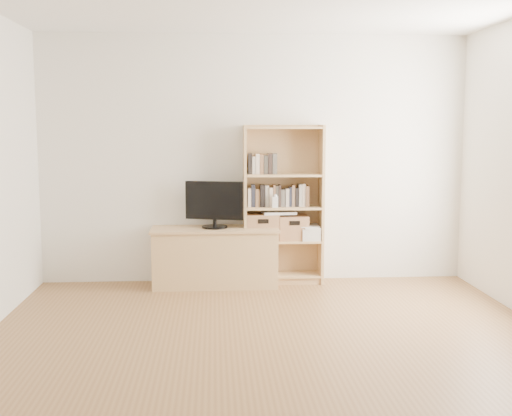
{
  "coord_description": "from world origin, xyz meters",
  "views": [
    {
      "loc": [
        -0.43,
        -4.28,
        1.65
      ],
      "look_at": [
        -0.02,
        1.9,
        0.86
      ],
      "focal_mm": 45.0,
      "sensor_mm": 36.0,
      "label": 1
    }
  ],
  "objects": [
    {
      "name": "books_row_upper",
      "position": [
        0.11,
        2.37,
        1.25
      ],
      "size": [
        0.35,
        0.13,
        0.18
      ],
      "primitive_type": "cube",
      "rotation": [
        0.0,
        0.0,
        -0.0
      ],
      "color": "#B3A599",
      "rests_on": "bookshelf"
    },
    {
      "name": "books_row_mid",
      "position": [
        0.29,
        2.37,
        0.91
      ],
      "size": [
        0.76,
        0.19,
        0.2
      ],
      "primitive_type": "cube",
      "rotation": [
        0.0,
        0.0,
        -0.06
      ],
      "color": "#B3A599",
      "rests_on": "bookshelf"
    },
    {
      "name": "television",
      "position": [
        -0.42,
        2.26,
        0.85
      ],
      "size": [
        0.6,
        0.2,
        0.48
      ],
      "primitive_type": "cube",
      "rotation": [
        0.0,
        0.0,
        -0.26
      ],
      "color": "black",
      "rests_on": "tv_stand"
    },
    {
      "name": "laptop",
      "position": [
        0.24,
        2.34,
        0.75
      ],
      "size": [
        0.36,
        0.27,
        0.03
      ],
      "primitive_type": "cube",
      "rotation": [
        0.0,
        0.0,
        0.09
      ],
      "color": "silver",
      "rests_on": "basket_left"
    },
    {
      "name": "tv_stand",
      "position": [
        -0.42,
        2.26,
        0.29
      ],
      "size": [
        1.27,
        0.48,
        0.58
      ],
      "primitive_type": "cube",
      "rotation": [
        0.0,
        0.0,
        0.01
      ],
      "color": "tan",
      "rests_on": "floor"
    },
    {
      "name": "basket_left",
      "position": [
        0.07,
        2.35,
        0.6
      ],
      "size": [
        0.34,
        0.28,
        0.28
      ],
      "primitive_type": "cube",
      "rotation": [
        0.0,
        0.0,
        0.01
      ],
      "color": "#936642",
      "rests_on": "bookshelf"
    },
    {
      "name": "magazine_stack",
      "position": [
        0.58,
        2.34,
        0.53
      ],
      "size": [
        0.19,
        0.28,
        0.13
      ],
      "primitive_type": "cube",
      "rotation": [
        0.0,
        0.0,
        -0.01
      ],
      "color": "beige",
      "rests_on": "bookshelf"
    },
    {
      "name": "baby_monitor",
      "position": [
        0.2,
        2.26,
        0.87
      ],
      "size": [
        0.06,
        0.04,
        0.11
      ],
      "primitive_type": "cube",
      "rotation": [
        0.0,
        0.0,
        -0.09
      ],
      "color": "white",
      "rests_on": "bookshelf"
    },
    {
      "name": "basket_right",
      "position": [
        0.4,
        2.35,
        0.59
      ],
      "size": [
        0.32,
        0.26,
        0.25
      ],
      "primitive_type": "cube",
      "rotation": [
        0.0,
        0.0,
        0.03
      ],
      "color": "#936642",
      "rests_on": "bookshelf"
    },
    {
      "name": "bookshelf",
      "position": [
        0.29,
        2.35,
        0.83
      ],
      "size": [
        0.84,
        0.31,
        1.66
      ],
      "primitive_type": "cube",
      "rotation": [
        0.0,
        0.0,
        -0.01
      ],
      "color": "tan",
      "rests_on": "floor"
    },
    {
      "name": "front_wall",
      "position": [
        0.0,
        -2.5,
        1.3
      ],
      "size": [
        4.5,
        0.02,
        2.6
      ],
      "primitive_type": "cube",
      "color": "white",
      "rests_on": "floor"
    },
    {
      "name": "floor",
      "position": [
        0.0,
        0.0,
        0.0
      ],
      "size": [
        4.5,
        5.0,
        0.01
      ],
      "primitive_type": "cube",
      "color": "brown",
      "rests_on": "ground"
    },
    {
      "name": "back_wall",
      "position": [
        0.0,
        2.5,
        1.3
      ],
      "size": [
        4.5,
        0.02,
        2.6
      ],
      "primitive_type": "cube",
      "color": "white",
      "rests_on": "floor"
    }
  ]
}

